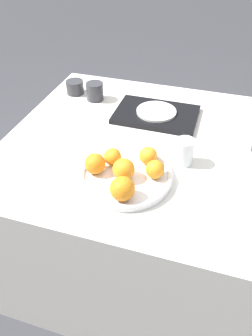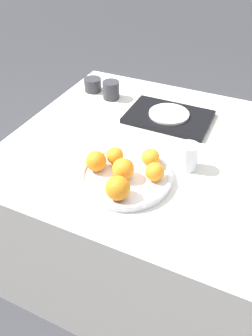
{
  "view_description": "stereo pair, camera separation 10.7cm",
  "coord_description": "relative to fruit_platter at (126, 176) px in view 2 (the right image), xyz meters",
  "views": [
    {
      "loc": [
        0.22,
        -1.02,
        1.47
      ],
      "look_at": [
        -0.03,
        -0.23,
        0.78
      ],
      "focal_mm": 35.0,
      "sensor_mm": 36.0,
      "label": 1
    },
    {
      "loc": [
        0.32,
        -0.98,
        1.47
      ],
      "look_at": [
        -0.03,
        -0.23,
        0.78
      ],
      "focal_mm": 35.0,
      "sensor_mm": 36.0,
      "label": 2
    }
  ],
  "objects": [
    {
      "name": "orange_3",
      "position": [
        -0.1,
        -0.02,
        0.04
      ],
      "size": [
        0.07,
        0.07,
        0.07
      ],
      "color": "orange",
      "rests_on": "fruit_platter"
    },
    {
      "name": "table",
      "position": [
        0.03,
        0.23,
        -0.38
      ],
      "size": [
        1.13,
        1.01,
        0.73
      ],
      "color": "silver",
      "rests_on": "ground_plane"
    },
    {
      "name": "orange_2",
      "position": [
        -0.06,
        0.04,
        0.04
      ],
      "size": [
        0.06,
        0.06,
        0.06
      ],
      "color": "orange",
      "rests_on": "fruit_platter"
    },
    {
      "name": "orange_5",
      "position": [
        0.05,
        0.08,
        0.04
      ],
      "size": [
        0.06,
        0.06,
        0.06
      ],
      "color": "orange",
      "rests_on": "fruit_platter"
    },
    {
      "name": "orange_1",
      "position": [
        0.02,
        -0.11,
        0.04
      ],
      "size": [
        0.08,
        0.08,
        0.08
      ],
      "color": "orange",
      "rests_on": "fruit_platter"
    },
    {
      "name": "fruit_platter",
      "position": [
        0.0,
        0.0,
        0.0
      ],
      "size": [
        0.31,
        0.31,
        0.03
      ],
      "color": "silver",
      "rests_on": "table"
    },
    {
      "name": "cup_1",
      "position": [
        -0.42,
        0.53,
        0.02
      ],
      "size": [
        0.08,
        0.08,
        0.06
      ],
      "color": "#333338",
      "rests_on": "table"
    },
    {
      "name": "ground_plane",
      "position": [
        0.03,
        0.23,
        -0.75
      ],
      "size": [
        12.0,
        12.0,
        0.0
      ],
      "primitive_type": "plane",
      "color": "#38383D"
    },
    {
      "name": "water_glass",
      "position": [
        0.17,
        0.15,
        0.03
      ],
      "size": [
        0.07,
        0.07,
        0.1
      ],
      "color": "silver",
      "rests_on": "table"
    },
    {
      "name": "side_plate",
      "position": [
        0.0,
        0.43,
        0.01
      ],
      "size": [
        0.17,
        0.17,
        0.01
      ],
      "color": "silver",
      "rests_on": "serving_tray"
    },
    {
      "name": "cup_0",
      "position": [
        -0.31,
        0.5,
        0.03
      ],
      "size": [
        0.08,
        0.08,
        0.08
      ],
      "color": "#333338",
      "rests_on": "table"
    },
    {
      "name": "orange_4",
      "position": [
        0.09,
        0.02,
        0.04
      ],
      "size": [
        0.06,
        0.06,
        0.06
      ],
      "color": "orange",
      "rests_on": "fruit_platter"
    },
    {
      "name": "serving_tray",
      "position": [
        0.0,
        0.43,
        -0.0
      ],
      "size": [
        0.35,
        0.24,
        0.02
      ],
      "color": "black",
      "rests_on": "table"
    },
    {
      "name": "orange_0",
      "position": [
        -0.0,
        -0.02,
        0.04
      ],
      "size": [
        0.07,
        0.07,
        0.07
      ],
      "color": "orange",
      "rests_on": "fruit_platter"
    }
  ]
}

